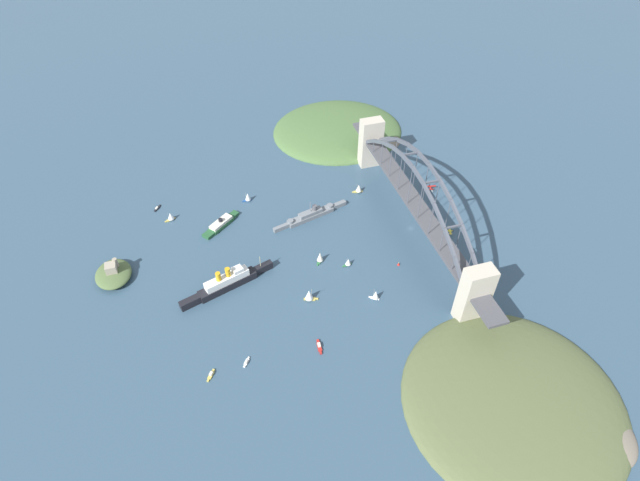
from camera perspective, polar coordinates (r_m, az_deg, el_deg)
name	(u,v)px	position (r m, az deg, el deg)	size (l,w,h in m)	color
ground_plane	(411,228)	(440.02, 10.07, 1.38)	(1400.00, 1400.00, 0.00)	#334C60
harbor_arch_bridge	(415,204)	(422.56, 10.52, 4.07)	(256.58, 20.60, 65.91)	#BCB29E
headland_west_shore	(517,404)	(354.21, 21.13, -16.66)	(139.13, 138.18, 20.20)	#515B38
headland_east_shore	(340,132)	(555.34, 2.21, 12.06)	(125.91, 137.18, 21.76)	#476638
ocean_liner	(227,282)	(388.89, -10.35, -4.63)	(27.87, 74.40, 19.45)	black
naval_cruiser	(311,215)	(441.59, -1.00, 2.89)	(21.54, 70.51, 17.18)	slate
harbor_ferry_steamer	(221,224)	(441.86, -11.01, 1.84)	(29.66, 35.01, 7.64)	#23512D
fort_island_mid_harbor	(113,274)	(421.43, -22.08, -3.44)	(32.45, 27.12, 14.64)	#4C6038
seaplane_taxiing_near_bridge	(430,188)	(482.76, 12.20, 5.77)	(7.36, 10.77, 5.11)	#B7B7B2
seaplane_second_in_formation	(449,231)	(440.99, 14.17, 1.00)	(10.32, 8.63, 4.62)	#B7B7B2
small_boat_0	(157,208)	(474.09, -17.72, 3.46)	(8.19, 6.39, 2.05)	black
small_boat_1	(348,262)	(400.61, 3.16, -2.40)	(5.10, 8.16, 7.49)	#2D6B3D
small_boat_2	(319,346)	(353.51, -0.08, -11.74)	(11.86, 3.22, 2.26)	#B2231E
small_boat_3	(359,188)	(469.31, 4.34, 5.85)	(6.10, 9.84, 9.37)	gold
small_boat_4	(211,375)	(348.96, -12.09, -14.46)	(8.59, 6.44, 2.19)	gold
small_boat_5	(170,216)	(457.20, -16.36, 2.63)	(6.80, 9.54, 8.52)	gold
small_boat_6	(376,295)	(378.34, 6.23, -6.04)	(6.45, 7.48, 9.87)	silver
small_boat_7	(248,197)	(462.58, -8.07, 4.86)	(5.06, 9.01, 9.60)	#234C8C
small_boat_8	(309,295)	(375.30, -1.21, -6.08)	(7.23, 10.67, 11.60)	gold
small_boat_9	(320,257)	(401.93, 0.00, -1.83)	(8.27, 7.56, 10.61)	#2D6B3D
small_boat_10	(246,362)	(350.21, -8.22, -13.29)	(7.47, 5.65, 2.05)	silver
channel_marker_buoy	(399,264)	(406.51, 8.77, -2.60)	(2.20, 2.20, 2.75)	red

